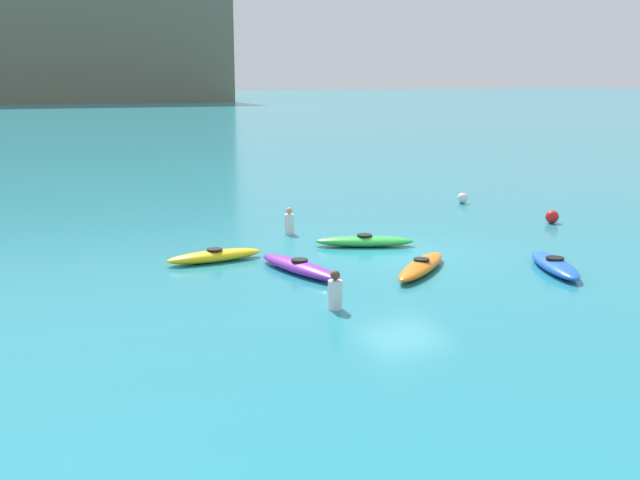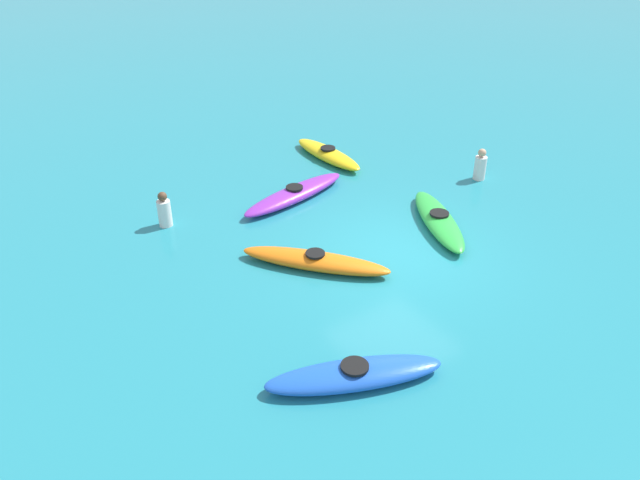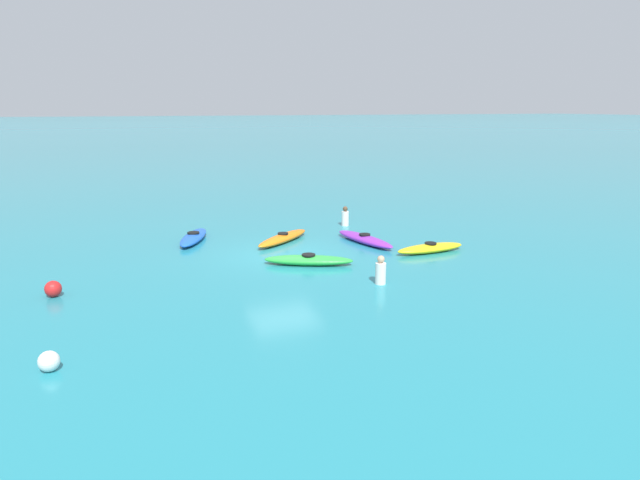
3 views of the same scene
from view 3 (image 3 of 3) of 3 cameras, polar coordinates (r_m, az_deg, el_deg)
ground_plane at (r=20.17m, az=-3.80°, el=-1.49°), size 600.00×600.00×0.00m
kayak_blue at (r=22.63m, az=-12.79°, el=0.28°), size 1.86×3.08×0.37m
kayak_orange at (r=21.99m, az=-3.80°, el=0.21°), size 2.92×2.60×0.37m
kayak_purple at (r=21.84m, az=4.58°, el=0.10°), size 1.34×3.39×0.37m
kayak_yellow at (r=20.77m, az=11.20°, el=-0.82°), size 2.79×0.82×0.37m
kayak_green at (r=18.80m, az=-1.18°, el=-2.06°), size 3.02×1.92×0.37m
buoy_red at (r=17.37m, az=-25.59°, el=-4.52°), size 0.46×0.46×0.46m
buoy_white at (r=12.72m, az=-25.95°, el=-11.07°), size 0.43×0.43×0.43m
person_near_shore at (r=16.84m, az=6.21°, el=-3.22°), size 0.39×0.39×0.88m
person_by_kayaks at (r=24.92m, az=2.58°, el=2.34°), size 0.43×0.43×0.88m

